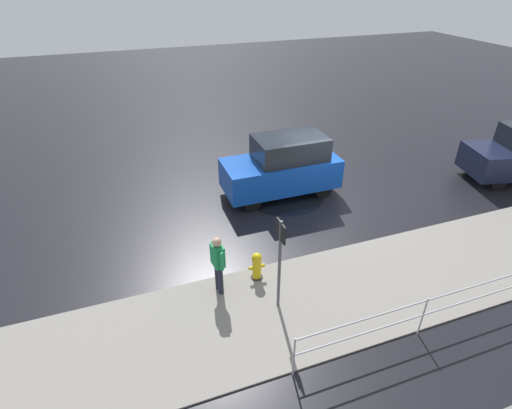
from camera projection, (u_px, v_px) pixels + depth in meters
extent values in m
plane|color=black|center=(328.00, 198.00, 13.69)|extent=(60.00, 60.00, 0.00)
cube|color=gray|center=(407.00, 275.00, 10.30)|extent=(24.00, 3.20, 0.04)
cube|color=blue|center=(280.00, 173.00, 13.57)|extent=(3.90, 1.71, 0.99)
cube|color=#1E232B|center=(290.00, 148.00, 13.20)|extent=(2.34, 1.50, 0.77)
cylinder|color=black|center=(252.00, 202.00, 12.88)|extent=(0.60, 0.22, 0.60)
cylinder|color=black|center=(238.00, 182.00, 14.03)|extent=(0.60, 0.22, 0.60)
cylinder|color=black|center=(323.00, 189.00, 13.62)|extent=(0.60, 0.22, 0.60)
cylinder|color=black|center=(305.00, 171.00, 14.77)|extent=(0.60, 0.22, 0.60)
cylinder|color=black|center=(498.00, 182.00, 14.07)|extent=(0.63, 0.35, 0.60)
cylinder|color=black|center=(474.00, 164.00, 15.31)|extent=(0.63, 0.35, 0.60)
cylinder|color=gold|center=(257.00, 269.00, 10.06)|extent=(0.22, 0.22, 0.62)
sphere|color=gold|center=(257.00, 258.00, 9.87)|extent=(0.26, 0.26, 0.26)
cylinder|color=gold|center=(263.00, 265.00, 10.07)|extent=(0.10, 0.09, 0.09)
cylinder|color=gold|center=(251.00, 268.00, 9.98)|extent=(0.10, 0.09, 0.09)
cylinder|color=#2D2D2D|center=(257.00, 278.00, 10.21)|extent=(0.31, 0.31, 0.06)
cube|color=#1E8C4C|center=(218.00, 256.00, 9.24)|extent=(0.29, 0.39, 0.55)
sphere|color=tan|center=(217.00, 242.00, 9.04)|extent=(0.22, 0.22, 0.22)
cylinder|color=#1E1E2D|center=(218.00, 276.00, 9.67)|extent=(0.13, 0.13, 0.85)
cylinder|color=#1E1E2D|center=(221.00, 281.00, 9.53)|extent=(0.13, 0.13, 0.85)
cylinder|color=#1E8C4C|center=(214.00, 250.00, 9.42)|extent=(0.09, 0.09, 0.50)
cylinder|color=#1E8C4C|center=(222.00, 261.00, 9.05)|extent=(0.09, 0.09, 0.50)
cylinder|color=#B7BABF|center=(423.00, 317.00, 8.44)|extent=(0.04, 0.04, 1.05)
cylinder|color=#B7BABF|center=(294.00, 357.00, 7.57)|extent=(0.04, 0.04, 1.05)
cylinder|color=#B7BABF|center=(484.00, 283.00, 8.62)|extent=(8.95, 0.04, 0.04)
cylinder|color=#B7BABF|center=(478.00, 298.00, 8.84)|extent=(8.95, 0.04, 0.04)
cylinder|color=#4C4C51|center=(279.00, 266.00, 8.79)|extent=(0.07, 0.07, 2.40)
cube|color=black|center=(281.00, 231.00, 8.30)|extent=(0.04, 0.44, 0.44)
cylinder|color=black|center=(284.00, 195.00, 13.88)|extent=(2.78, 2.78, 0.01)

